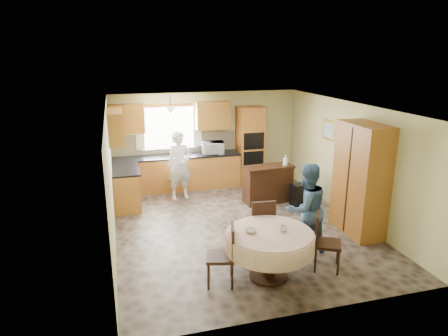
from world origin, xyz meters
TOP-DOWN VIEW (x-y plane):
  - floor at (0.00, 0.00)m, footprint 5.00×6.00m
  - ceiling at (0.00, 0.00)m, footprint 5.00×6.00m
  - wall_back at (0.00, 3.00)m, footprint 5.00×0.02m
  - wall_front at (0.00, -3.00)m, footprint 5.00×0.02m
  - wall_left at (-2.50, 0.00)m, footprint 0.02×6.00m
  - wall_right at (2.50, 0.00)m, footprint 0.02×6.00m
  - window at (-1.00, 2.98)m, footprint 1.40×0.03m
  - curtain_left at (-1.75, 2.93)m, footprint 0.22×0.02m
  - curtain_right at (-0.25, 2.93)m, footprint 0.22×0.02m
  - base_cab_back at (-0.85, 2.70)m, footprint 3.30×0.60m
  - counter_back at (-0.85, 2.70)m, footprint 3.30×0.64m
  - base_cab_left at (-2.20, 1.80)m, footprint 0.60×1.20m
  - counter_left at (-2.20, 1.80)m, footprint 0.64×1.20m
  - backsplash at (-0.85, 2.99)m, footprint 3.30×0.02m
  - wall_cab_left at (-2.05, 2.83)m, footprint 0.85×0.33m
  - wall_cab_right at (0.15, 2.83)m, footprint 0.90×0.33m
  - wall_cab_side at (-2.33, 1.80)m, footprint 0.33×1.20m
  - oven_tower at (1.15, 2.69)m, footprint 0.66×0.62m
  - oven_upper at (1.15, 2.38)m, footprint 0.56×0.01m
  - oven_lower at (1.15, 2.38)m, footprint 0.56×0.01m
  - pendant at (-1.00, 2.50)m, footprint 0.36×0.36m
  - sideboard at (1.09, 1.17)m, footprint 1.23×0.59m
  - space_heater at (1.74, 0.76)m, footprint 0.43×0.34m
  - cupboard at (2.22, -0.87)m, footprint 0.58×1.16m
  - dining_table at (-0.13, -1.99)m, footprint 1.40×1.40m
  - chair_left at (-0.85, -1.98)m, footprint 0.52×0.52m
  - chair_back at (0.04, -1.20)m, footprint 0.49×0.49m
  - chair_right at (0.84, -1.96)m, footprint 0.58×0.58m
  - framed_picture at (2.47, 0.84)m, footprint 0.06×0.56m
  - microwave at (0.10, 2.65)m, footprint 0.62×0.46m
  - person_sink at (-0.90, 2.00)m, footprint 0.67×0.49m
  - person_dining at (0.80, -1.37)m, footprint 0.91×0.77m
  - bowl_sideboard at (0.70, 1.17)m, footprint 0.23×0.23m
  - bottle_sideboard at (1.52, 1.17)m, footprint 0.12×0.12m
  - cup_table at (0.08, -2.03)m, footprint 0.13×0.13m
  - bowl_table at (-0.42, -1.93)m, footprint 0.19×0.19m

SIDE VIEW (x-z plane):
  - floor at x=0.00m, z-range -0.01..0.01m
  - space_heater at x=1.74m, z-range 0.00..0.53m
  - sideboard at x=1.09m, z-range 0.00..0.85m
  - base_cab_back at x=-0.85m, z-range 0.00..0.88m
  - base_cab_left at x=-2.20m, z-range 0.00..0.88m
  - chair_right at x=0.84m, z-range 0.05..1.03m
  - chair_left at x=-0.85m, z-range 0.05..1.03m
  - chair_back at x=0.04m, z-range 0.05..1.09m
  - dining_table at x=-0.13m, z-range 0.22..1.02m
  - oven_lower at x=1.15m, z-range 0.53..0.97m
  - bowl_table at x=-0.42m, z-range 0.80..0.86m
  - person_dining at x=0.80m, z-range 0.00..1.67m
  - person_sink at x=-0.90m, z-range 0.00..1.69m
  - cup_table at x=0.08m, z-range 0.80..0.89m
  - bowl_sideboard at x=0.70m, z-range 0.85..0.90m
  - counter_back at x=-0.85m, z-range 0.88..0.92m
  - counter_left at x=-2.20m, z-range 0.88..0.92m
  - bottle_sideboard at x=1.52m, z-range 0.85..1.15m
  - oven_tower at x=1.15m, z-range 0.00..2.12m
  - microwave at x=0.10m, z-range 0.92..1.23m
  - cupboard at x=2.22m, z-range 0.00..2.22m
  - backsplash at x=-0.85m, z-range 0.90..1.46m
  - wall_back at x=0.00m, z-range 0.00..2.50m
  - wall_front at x=0.00m, z-range 0.00..2.50m
  - wall_left at x=-2.50m, z-range 0.00..2.50m
  - wall_right at x=2.50m, z-range 0.00..2.50m
  - oven_upper at x=1.15m, z-range 1.02..1.48m
  - window at x=-1.00m, z-range 1.05..2.15m
  - curtain_left at x=-1.75m, z-range 1.08..2.22m
  - curtain_right at x=-0.25m, z-range 1.08..2.22m
  - framed_picture at x=2.47m, z-range 1.52..1.98m
  - wall_cab_left at x=-2.05m, z-range 1.55..2.27m
  - wall_cab_right at x=0.15m, z-range 1.55..2.27m
  - wall_cab_side at x=-2.33m, z-range 1.55..2.27m
  - pendant at x=-1.00m, z-range 2.03..2.21m
  - ceiling at x=0.00m, z-range 2.50..2.50m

